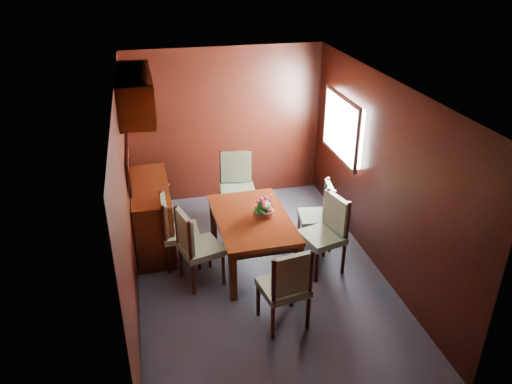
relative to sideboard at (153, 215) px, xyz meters
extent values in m
plane|color=#333746|center=(1.25, -1.00, -0.45)|extent=(4.50, 4.50, 0.00)
cube|color=black|center=(-0.25, -1.00, 0.75)|extent=(0.02, 4.50, 2.40)
cube|color=black|center=(2.75, -1.00, 0.75)|extent=(0.02, 4.50, 2.40)
cube|color=black|center=(1.25, 1.25, 0.75)|extent=(3.00, 0.02, 2.40)
cube|color=black|center=(1.25, -3.25, 0.75)|extent=(3.00, 0.02, 2.40)
cube|color=black|center=(1.25, -1.00, 1.95)|extent=(3.00, 4.50, 0.02)
cube|color=white|center=(2.73, 0.10, 1.00)|extent=(0.14, 1.10, 0.80)
cube|color=#B2B2B7|center=(2.66, 0.10, 1.00)|extent=(0.04, 1.20, 0.90)
cube|color=black|center=(-0.22, 0.00, 0.83)|extent=(0.03, 1.36, 0.41)
cube|color=silver|center=(-0.20, 0.00, 0.83)|extent=(0.01, 1.30, 0.35)
cube|color=#341206|center=(-0.05, 0.00, 1.68)|extent=(0.40, 1.40, 0.50)
cube|color=#341206|center=(0.00, 0.00, 0.00)|extent=(0.48, 1.40, 0.90)
cube|color=#341206|center=(0.83, -1.42, -0.14)|extent=(0.08, 0.08, 0.62)
cube|color=#341206|center=(1.62, -1.41, -0.14)|extent=(0.08, 0.08, 0.62)
cube|color=#341206|center=(0.81, -0.09, -0.14)|extent=(0.08, 0.08, 0.62)
cube|color=#341206|center=(1.59, -0.08, -0.14)|extent=(0.08, 0.08, 0.62)
cube|color=black|center=(1.21, -0.75, 0.13)|extent=(0.82, 1.36, 0.09)
cube|color=#341206|center=(1.21, -0.75, 0.20)|extent=(0.93, 1.47, 0.05)
cylinder|color=black|center=(0.28, -0.83, -0.25)|extent=(0.05, 0.05, 0.40)
cylinder|color=black|center=(0.40, -1.23, -0.25)|extent=(0.05, 0.05, 0.40)
cylinder|color=black|center=(0.66, -0.73, -0.25)|extent=(0.05, 0.05, 0.40)
cylinder|color=black|center=(0.77, -1.12, -0.25)|extent=(0.05, 0.05, 0.40)
cube|color=gray|center=(0.53, -0.98, 0.01)|extent=(0.56, 0.58, 0.08)
cylinder|color=black|center=(0.27, -0.84, 0.28)|extent=(0.05, 0.05, 0.53)
cylinder|color=black|center=(0.39, -1.23, 0.28)|extent=(0.05, 0.05, 0.53)
cube|color=gray|center=(0.35, -1.03, 0.30)|extent=(0.18, 0.43, 0.45)
cylinder|color=black|center=(0.14, -0.34, -0.25)|extent=(0.04, 0.04, 0.39)
cylinder|color=black|center=(0.14, -0.75, -0.25)|extent=(0.04, 0.04, 0.39)
cylinder|color=black|center=(0.52, -0.34, -0.25)|extent=(0.04, 0.04, 0.39)
cylinder|color=black|center=(0.52, -0.74, -0.25)|extent=(0.04, 0.04, 0.39)
cube|color=gray|center=(0.33, -0.54, 0.00)|extent=(0.44, 0.46, 0.08)
cylinder|color=black|center=(0.13, -0.34, 0.26)|extent=(0.04, 0.04, 0.52)
cylinder|color=black|center=(0.13, -0.75, 0.26)|extent=(0.04, 0.04, 0.52)
cube|color=gray|center=(0.15, -0.55, 0.28)|extent=(0.06, 0.42, 0.44)
cylinder|color=black|center=(2.27, -1.23, -0.25)|extent=(0.05, 0.05, 0.41)
cylinder|color=black|center=(2.17, -0.82, -0.25)|extent=(0.05, 0.05, 0.41)
cylinder|color=black|center=(1.89, -1.33, -0.25)|extent=(0.05, 0.05, 0.41)
cylinder|color=black|center=(1.78, -0.92, -0.25)|extent=(0.05, 0.05, 0.41)
cube|color=gray|center=(2.03, -1.08, 0.02)|extent=(0.57, 0.58, 0.08)
cylinder|color=black|center=(2.28, -1.23, 0.29)|extent=(0.05, 0.05, 0.54)
cylinder|color=black|center=(2.18, -0.82, 0.29)|extent=(0.05, 0.05, 0.54)
cube|color=gray|center=(2.21, -1.03, 0.31)|extent=(0.17, 0.44, 0.46)
cylinder|color=black|center=(2.28, -0.74, -0.26)|extent=(0.04, 0.04, 0.37)
cylinder|color=black|center=(2.34, -0.36, -0.26)|extent=(0.04, 0.04, 0.37)
cylinder|color=black|center=(1.92, -0.69, -0.26)|extent=(0.04, 0.04, 0.37)
cylinder|color=black|center=(1.98, -0.31, -0.26)|extent=(0.04, 0.04, 0.37)
cube|color=gray|center=(2.13, -0.52, -0.02)|extent=(0.48, 0.50, 0.08)
cylinder|color=black|center=(2.29, -0.74, 0.23)|extent=(0.04, 0.04, 0.50)
cylinder|color=black|center=(2.35, -0.36, 0.23)|extent=(0.04, 0.04, 0.50)
cube|color=gray|center=(2.30, -0.55, 0.25)|extent=(0.12, 0.40, 0.42)
cylinder|color=black|center=(1.12, -2.15, -0.25)|extent=(0.05, 0.05, 0.40)
cylinder|color=black|center=(1.52, -2.09, -0.25)|extent=(0.05, 0.05, 0.40)
cylinder|color=black|center=(1.05, -1.77, -0.25)|extent=(0.05, 0.05, 0.40)
cylinder|color=black|center=(1.46, -1.70, -0.25)|extent=(0.05, 0.05, 0.40)
cube|color=gray|center=(1.29, -1.93, 0.02)|extent=(0.54, 0.53, 0.08)
cylinder|color=black|center=(1.12, -2.16, 0.28)|extent=(0.05, 0.05, 0.54)
cylinder|color=black|center=(1.53, -2.10, 0.28)|extent=(0.05, 0.05, 0.54)
cube|color=gray|center=(1.32, -2.11, 0.30)|extent=(0.44, 0.13, 0.45)
cylinder|color=black|center=(1.48, 0.58, -0.24)|extent=(0.05, 0.05, 0.42)
cylinder|color=black|center=(1.05, 0.62, -0.24)|extent=(0.05, 0.05, 0.42)
cylinder|color=black|center=(1.44, 0.18, -0.24)|extent=(0.05, 0.05, 0.42)
cylinder|color=black|center=(1.02, 0.21, -0.24)|extent=(0.05, 0.05, 0.42)
cube|color=gray|center=(1.25, 0.40, 0.03)|extent=(0.53, 0.51, 0.09)
cylinder|color=black|center=(1.48, 0.59, 0.31)|extent=(0.05, 0.05, 0.56)
cylinder|color=black|center=(1.05, 0.63, 0.31)|extent=(0.05, 0.05, 0.56)
cube|color=gray|center=(1.27, 0.59, 0.33)|extent=(0.45, 0.10, 0.47)
cylinder|color=#AB4334|center=(1.37, -0.74, 0.27)|extent=(0.26, 0.26, 0.08)
sphere|color=#174618|center=(1.37, -0.74, 0.33)|extent=(0.20, 0.20, 0.20)
camera|label=1|loc=(0.04, -6.02, 3.32)|focal=35.00mm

